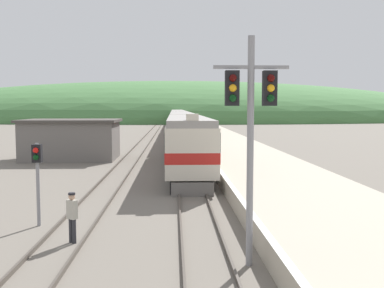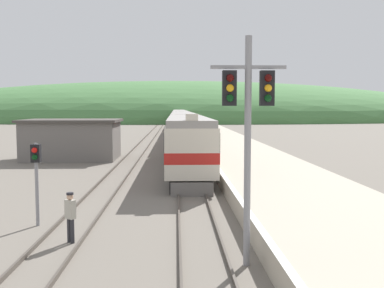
{
  "view_description": "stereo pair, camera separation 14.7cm",
  "coord_description": "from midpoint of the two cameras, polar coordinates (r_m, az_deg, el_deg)",
  "views": [
    {
      "loc": [
        -1.0,
        -6.17,
        4.74
      ],
      "look_at": [
        0.19,
        22.42,
        2.37
      ],
      "focal_mm": 42.0,
      "sensor_mm": 36.0,
      "label": 1
    },
    {
      "loc": [
        -0.85,
        -6.17,
        4.74
      ],
      "look_at": [
        0.19,
        22.42,
        2.37
      ],
      "focal_mm": 42.0,
      "sensor_mm": 36.0,
      "label": 2
    }
  ],
  "objects": [
    {
      "name": "track_main",
      "position": [
        76.32,
        -1.68,
        1.23
      ],
      "size": [
        1.52,
        180.0,
        0.16
      ],
      "color": "#4C443D",
      "rests_on": "ground"
    },
    {
      "name": "carriage_fourth",
      "position": [
        97.6,
        -1.83,
        3.23
      ],
      "size": [
        2.95,
        20.21,
        4.02
      ],
      "color": "black",
      "rests_on": "ground"
    },
    {
      "name": "platform",
      "position": [
        56.66,
        3.74,
        0.36
      ],
      "size": [
        6.74,
        140.0,
        0.87
      ],
      "color": "#B2A893",
      "rests_on": "ground"
    },
    {
      "name": "distant_hills",
      "position": [
        168.03,
        -2.06,
        3.11
      ],
      "size": [
        218.4,
        98.28,
        28.28
      ],
      "color": "#477A42",
      "rests_on": "ground"
    },
    {
      "name": "carriage_second",
      "position": [
        55.45,
        -1.42,
        2.09
      ],
      "size": [
        2.95,
        20.21,
        4.02
      ],
      "color": "black",
      "rests_on": "ground"
    },
    {
      "name": "signal_mast_main",
      "position": [
        13.21,
        7.15,
        3.34
      ],
      "size": [
        2.2,
        0.42,
        6.79
      ],
      "color": "gray",
      "rests_on": "ground"
    },
    {
      "name": "carriage_third",
      "position": [
        76.52,
        -1.68,
        2.82
      ],
      "size": [
        2.95,
        20.21,
        4.02
      ],
      "color": "black",
      "rests_on": "ground"
    },
    {
      "name": "carriage_fifth",
      "position": [
        118.68,
        -1.93,
        3.5
      ],
      "size": [
        2.95,
        20.21,
        4.02
      ],
      "color": "black",
      "rests_on": "ground"
    },
    {
      "name": "signal_post_siding",
      "position": [
        18.78,
        -19.27,
        -2.7
      ],
      "size": [
        0.36,
        0.42,
        3.32
      ],
      "color": "gray",
      "rests_on": "ground"
    },
    {
      "name": "track_worker",
      "position": [
        16.34,
        -15.23,
        -8.61
      ],
      "size": [
        0.42,
        0.39,
        1.78
      ],
      "color": "#2D2D33",
      "rests_on": "ground"
    },
    {
      "name": "express_train_lead_car",
      "position": [
        33.73,
        -0.8,
        0.41
      ],
      "size": [
        2.96,
        21.08,
        4.38
      ],
      "color": "black",
      "rests_on": "ground"
    },
    {
      "name": "track_siding",
      "position": [
        76.41,
        -5.34,
        1.22
      ],
      "size": [
        1.52,
        180.0,
        0.16
      ],
      "color": "#4C443D",
      "rests_on": "ground"
    },
    {
      "name": "station_shed",
      "position": [
        42.06,
        -15.14,
        0.6
      ],
      "size": [
        8.53,
        6.17,
        3.62
      ],
      "color": "slate",
      "rests_on": "ground"
    }
  ]
}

